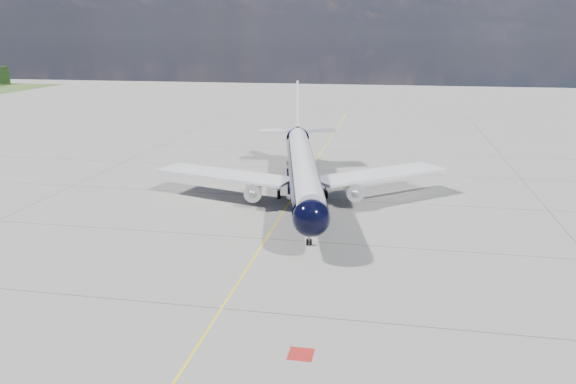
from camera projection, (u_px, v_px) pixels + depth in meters
The scene contains 4 objects.
ground at pixel (299, 187), 74.69m from camera, with size 320.00×320.00×0.00m, color gray.
taxiway_centerline at pixel (293, 197), 69.96m from camera, with size 0.16×160.00×0.01m, color yellow.
red_marking at pixel (301, 354), 35.64m from camera, with size 1.60×1.60×0.01m, color maroon.
main_airliner at pixel (302, 166), 68.67m from camera, with size 35.93×44.29×12.89m.
Camera 1 is at (11.79, -41.12, 19.59)m, focal length 35.00 mm.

